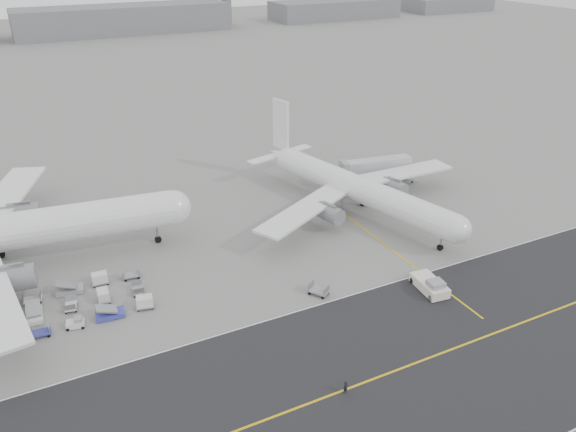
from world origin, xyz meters
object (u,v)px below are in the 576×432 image
pushback_tug (430,285)px  jet_bridge (377,167)px  airliner_b (354,187)px  ground_crew_a (346,387)px

pushback_tug → jet_bridge: jet_bridge is taller
airliner_b → jet_bridge: bearing=22.9°
airliner_b → ground_crew_a: (-26.33, -39.83, -4.04)m
airliner_b → ground_crew_a: size_ratio=27.92×
airliner_b → jet_bridge: (10.72, 8.14, -0.72)m
airliner_b → pushback_tug: 28.36m
pushback_tug → ground_crew_a: pushback_tug is taller
airliner_b → pushback_tug: (-4.36, -27.75, -3.93)m
jet_bridge → ground_crew_a: size_ratio=9.30×
airliner_b → jet_bridge: 13.48m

